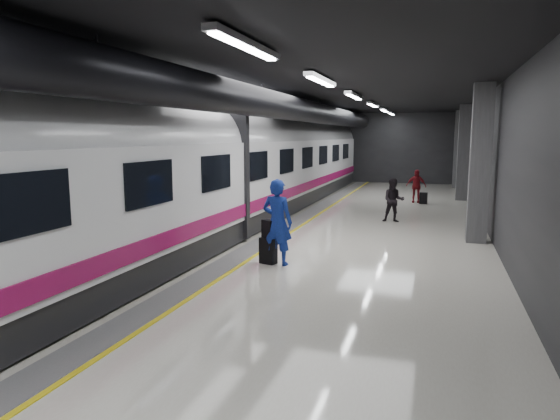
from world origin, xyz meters
The scene contains 9 objects.
ground centered at (0.00, 0.00, 0.00)m, with size 40.00×40.00×0.00m, color silver.
platform_hall centered at (-0.29, 0.96, 3.54)m, with size 10.02×40.02×4.51m.
train centered at (-3.25, 0.00, 2.07)m, with size 3.05×38.00×4.05m.
traveler_main centered at (-0.15, -2.19, 1.02)m, with size 0.75×0.49×2.05m, color #172DB0.
suitcase_main centered at (-0.39, -2.17, 0.32)m, with size 0.39×0.24×0.63m, color black.
shoulder_bag centered at (-0.38, -2.18, 0.85)m, with size 0.32×0.17×0.43m, color black.
traveler_far_a centered at (1.97, 4.68, 0.78)m, with size 0.76×0.59×1.56m, color black.
traveler_far_b centered at (2.50, 10.39, 0.76)m, with size 0.89×0.37×1.52m, color maroon.
suitcase_far centered at (2.86, 10.01, 0.26)m, with size 0.35×0.23×0.52m, color black.
Camera 1 is at (3.41, -13.23, 3.04)m, focal length 32.00 mm.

